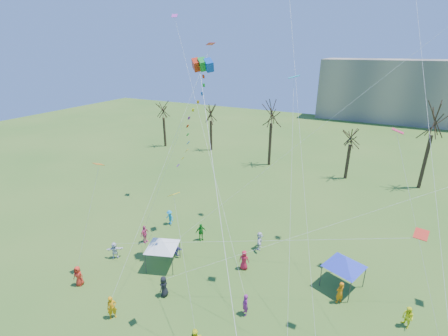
% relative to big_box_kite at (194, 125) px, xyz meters
% --- Properties ---
extents(bare_tree_row, '(68.04, 8.84, 11.38)m').
position_rel_big_box_kite_xyz_m(bare_tree_row, '(10.78, 26.98, -5.24)').
color(bare_tree_row, black).
rests_on(bare_tree_row, ground).
extents(big_box_kite, '(5.80, 7.26, 21.05)m').
position_rel_big_box_kite_xyz_m(big_box_kite, '(0.00, 0.00, 0.00)').
color(big_box_kite, red).
rests_on(big_box_kite, ground).
extents(canopy_tent_white, '(3.36, 3.36, 2.66)m').
position_rel_big_box_kite_xyz_m(canopy_tent_white, '(-2.71, -1.41, -10.13)').
color(canopy_tent_white, '#3F3F44').
rests_on(canopy_tent_white, ground).
extents(canopy_tent_blue, '(3.41, 3.41, 2.74)m').
position_rel_big_box_kite_xyz_m(canopy_tent_blue, '(11.45, 2.76, -10.06)').
color(canopy_tent_blue, '#3F3F44').
rests_on(canopy_tent_blue, ground).
extents(festival_crowd, '(25.88, 14.12, 1.82)m').
position_rel_big_box_kite_xyz_m(festival_crowd, '(3.54, -1.74, -11.54)').
color(festival_crowd, red).
rests_on(festival_crowd, ground).
extents(small_kites_aloft, '(30.05, 18.53, 34.17)m').
position_rel_big_box_kite_xyz_m(small_kites_aloft, '(5.47, 3.01, 1.97)').
color(small_kites_aloft, orange).
rests_on(small_kites_aloft, ground).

